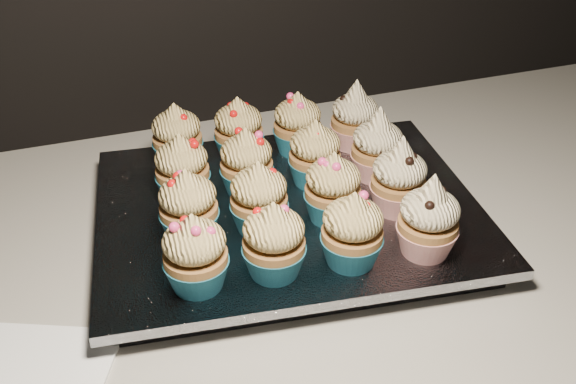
% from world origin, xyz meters
% --- Properties ---
extents(worktop, '(2.44, 0.64, 0.04)m').
position_xyz_m(worktop, '(0.00, 1.70, 0.88)').
color(worktop, beige).
rests_on(worktop, cabinet).
extents(baking_tray, '(0.43, 0.35, 0.02)m').
position_xyz_m(baking_tray, '(0.11, 1.70, 0.91)').
color(baking_tray, black).
rests_on(baking_tray, worktop).
extents(foil_lining, '(0.47, 0.39, 0.01)m').
position_xyz_m(foil_lining, '(0.11, 1.70, 0.93)').
color(foil_lining, silver).
rests_on(foil_lining, baking_tray).
extents(cupcake_0, '(0.06, 0.06, 0.08)m').
position_xyz_m(cupcake_0, '(-0.02, 1.59, 0.97)').
color(cupcake_0, '#1C6984').
rests_on(cupcake_0, foil_lining).
extents(cupcake_1, '(0.06, 0.06, 0.08)m').
position_xyz_m(cupcake_1, '(0.06, 1.59, 0.97)').
color(cupcake_1, '#1C6984').
rests_on(cupcake_1, foil_lining).
extents(cupcake_2, '(0.06, 0.06, 0.08)m').
position_xyz_m(cupcake_2, '(0.14, 1.58, 0.97)').
color(cupcake_2, '#1C6984').
rests_on(cupcake_2, foil_lining).
extents(cupcake_3, '(0.06, 0.06, 0.10)m').
position_xyz_m(cupcake_3, '(0.22, 1.57, 0.97)').
color(cupcake_3, '#A21B16').
rests_on(cupcake_3, foil_lining).
extents(cupcake_4, '(0.06, 0.06, 0.08)m').
position_xyz_m(cupcake_4, '(-0.00, 1.67, 0.97)').
color(cupcake_4, '#1C6984').
rests_on(cupcake_4, foil_lining).
extents(cupcake_5, '(0.06, 0.06, 0.08)m').
position_xyz_m(cupcake_5, '(0.07, 1.66, 0.97)').
color(cupcake_5, '#1C6984').
rests_on(cupcake_5, foil_lining).
extents(cupcake_6, '(0.06, 0.06, 0.08)m').
position_xyz_m(cupcake_6, '(0.15, 1.65, 0.97)').
color(cupcake_6, '#1C6984').
rests_on(cupcake_6, foil_lining).
extents(cupcake_7, '(0.06, 0.06, 0.10)m').
position_xyz_m(cupcake_7, '(0.23, 1.65, 0.97)').
color(cupcake_7, '#A21B16').
rests_on(cupcake_7, foil_lining).
extents(cupcake_8, '(0.06, 0.06, 0.08)m').
position_xyz_m(cupcake_8, '(0.00, 1.75, 0.97)').
color(cupcake_8, '#1C6984').
rests_on(cupcake_8, foil_lining).
extents(cupcake_9, '(0.06, 0.06, 0.08)m').
position_xyz_m(cupcake_9, '(0.08, 1.74, 0.97)').
color(cupcake_9, '#1C6984').
rests_on(cupcake_9, foil_lining).
extents(cupcake_10, '(0.06, 0.06, 0.08)m').
position_xyz_m(cupcake_10, '(0.16, 1.73, 0.97)').
color(cupcake_10, '#1C6984').
rests_on(cupcake_10, foil_lining).
extents(cupcake_11, '(0.06, 0.06, 0.10)m').
position_xyz_m(cupcake_11, '(0.23, 1.72, 0.97)').
color(cupcake_11, '#A21B16').
rests_on(cupcake_11, foil_lining).
extents(cupcake_12, '(0.06, 0.06, 0.08)m').
position_xyz_m(cupcake_12, '(0.01, 1.83, 0.97)').
color(cupcake_12, '#1C6984').
rests_on(cupcake_12, foil_lining).
extents(cupcake_13, '(0.06, 0.06, 0.08)m').
position_xyz_m(cupcake_13, '(0.09, 1.82, 0.97)').
color(cupcake_13, '#1C6984').
rests_on(cupcake_13, foil_lining).
extents(cupcake_14, '(0.06, 0.06, 0.08)m').
position_xyz_m(cupcake_14, '(0.17, 1.81, 0.97)').
color(cupcake_14, '#1C6984').
rests_on(cupcake_14, foil_lining).
extents(cupcake_15, '(0.06, 0.06, 0.10)m').
position_xyz_m(cupcake_15, '(0.24, 1.80, 0.97)').
color(cupcake_15, '#A21B16').
rests_on(cupcake_15, foil_lining).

